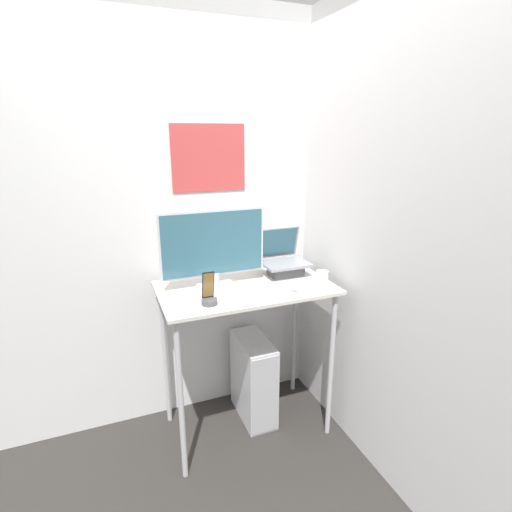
% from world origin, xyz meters
% --- Properties ---
extents(ground_plane, '(12.00, 12.00, 0.00)m').
position_xyz_m(ground_plane, '(0.00, 0.00, 0.00)').
color(ground_plane, '#2D2B28').
extents(wall_back, '(6.00, 0.06, 2.60)m').
position_xyz_m(wall_back, '(-0.00, 0.67, 1.30)').
color(wall_back, silver).
rests_on(wall_back, ground_plane).
extents(wall_side_right, '(0.05, 6.00, 2.60)m').
position_xyz_m(wall_side_right, '(0.60, 0.00, 1.30)').
color(wall_side_right, silver).
rests_on(wall_side_right, ground_plane).
extents(desk, '(1.02, 0.59, 0.99)m').
position_xyz_m(desk, '(0.00, 0.29, 0.86)').
color(desk, beige).
rests_on(desk, ground_plane).
extents(laptop, '(0.29, 0.26, 0.29)m').
position_xyz_m(laptop, '(0.30, 0.40, 1.07)').
color(laptop, '#4C4C51').
rests_on(laptop, desk).
extents(monitor, '(0.62, 0.21, 0.46)m').
position_xyz_m(monitor, '(-0.17, 0.37, 1.21)').
color(monitor, silver).
rests_on(monitor, desk).
extents(keyboard, '(0.34, 0.10, 0.02)m').
position_xyz_m(keyboard, '(0.02, 0.13, 1.00)').
color(keyboard, white).
rests_on(keyboard, desk).
extents(mouse, '(0.03, 0.05, 0.02)m').
position_xyz_m(mouse, '(0.24, 0.12, 1.01)').
color(mouse, white).
rests_on(mouse, desk).
extents(cell_phone, '(0.08, 0.08, 0.18)m').
position_xyz_m(cell_phone, '(-0.27, 0.12, 1.04)').
color(cell_phone, '#4C4C51').
rests_on(cell_phone, desk).
extents(computer_tower, '(0.19, 0.42, 0.57)m').
position_xyz_m(computer_tower, '(0.08, 0.38, 0.29)').
color(computer_tower, silver).
rests_on(computer_tower, ground_plane).
extents(mug, '(0.07, 0.07, 0.08)m').
position_xyz_m(mug, '(0.44, 0.17, 1.03)').
color(mug, white).
rests_on(mug, desk).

